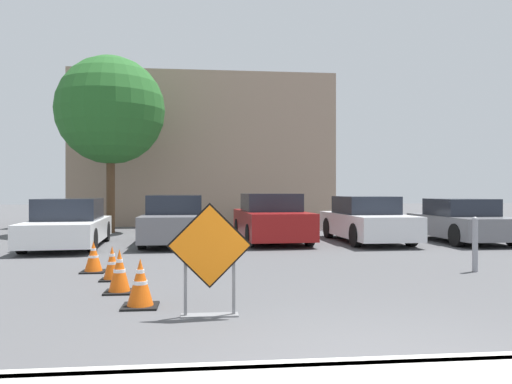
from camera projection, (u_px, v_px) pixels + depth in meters
name	position (u px, v px, depth m)	size (l,w,h in m)	color
ground_plane	(261.00, 247.00, 14.27)	(96.00, 96.00, 0.00)	#4C4C4F
curb_lip	(396.00, 367.00, 4.33)	(22.37, 0.20, 0.14)	beige
road_closed_sign	(210.00, 255.00, 6.35)	(1.09, 0.20, 1.46)	black
traffic_cone_nearest	(140.00, 284.00, 6.88)	(0.49, 0.49, 0.67)	black
traffic_cone_second	(119.00, 272.00, 7.85)	(0.45, 0.45, 0.69)	black
traffic_cone_third	(112.00, 264.00, 8.95)	(0.41, 0.41, 0.62)	black
traffic_cone_fourth	(93.00, 257.00, 9.84)	(0.46, 0.46, 0.61)	black
parked_car_nearest	(69.00, 225.00, 14.35)	(2.20, 4.79, 1.39)	white
parked_car_second	(175.00, 221.00, 15.29)	(1.91, 4.63, 1.48)	slate
parked_car_third	(271.00, 219.00, 15.72)	(2.12, 4.40, 1.53)	maroon
parked_car_fourth	(366.00, 221.00, 15.76)	(1.96, 4.58, 1.44)	silver
parked_car_fifth	(462.00, 222.00, 15.72)	(1.97, 4.07, 1.36)	slate
bollard_nearest	(475.00, 243.00, 9.91)	(0.12, 0.12, 1.09)	gray
building_facade_backdrop	(204.00, 152.00, 25.20)	(12.27, 5.00, 7.14)	gray
street_tree_behind_lot	(111.00, 111.00, 19.20)	(4.15, 4.15, 6.80)	#513823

